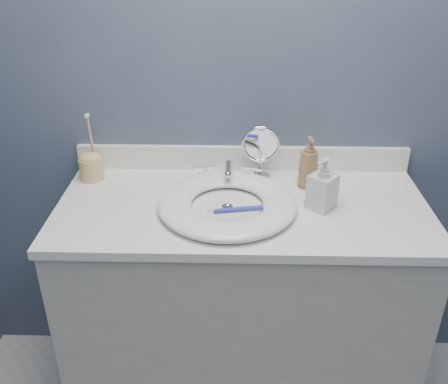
{
  "coord_description": "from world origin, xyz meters",
  "views": [
    {
      "loc": [
        -0.03,
        -0.45,
        1.7
      ],
      "look_at": [
        -0.06,
        0.94,
        0.94
      ],
      "focal_mm": 40.0,
      "sensor_mm": 36.0,
      "label": 1
    }
  ],
  "objects_px": {
    "makeup_mirror": "(261,150)",
    "soap_bottle_clear": "(323,184)",
    "soap_bottle_amber": "(309,162)",
    "toothbrush_holder": "(91,164)"
  },
  "relations": [
    {
      "from": "soap_bottle_clear",
      "to": "toothbrush_holder",
      "type": "relative_size",
      "value": 0.7
    },
    {
      "from": "makeup_mirror",
      "to": "toothbrush_holder",
      "type": "bearing_deg",
      "value": -177.31
    },
    {
      "from": "makeup_mirror",
      "to": "soap_bottle_amber",
      "type": "relative_size",
      "value": 1.09
    },
    {
      "from": "makeup_mirror",
      "to": "soap_bottle_clear",
      "type": "distance_m",
      "value": 0.28
    },
    {
      "from": "soap_bottle_amber",
      "to": "soap_bottle_clear",
      "type": "bearing_deg",
      "value": -85.39
    },
    {
      "from": "soap_bottle_amber",
      "to": "toothbrush_holder",
      "type": "relative_size",
      "value": 0.74
    },
    {
      "from": "soap_bottle_amber",
      "to": "makeup_mirror",
      "type": "bearing_deg",
      "value": 153.94
    },
    {
      "from": "makeup_mirror",
      "to": "soap_bottle_clear",
      "type": "xyz_separation_m",
      "value": [
        0.19,
        -0.21,
        -0.02
      ]
    },
    {
      "from": "soap_bottle_clear",
      "to": "toothbrush_holder",
      "type": "height_order",
      "value": "toothbrush_holder"
    },
    {
      "from": "makeup_mirror",
      "to": "soap_bottle_clear",
      "type": "relative_size",
      "value": 1.15
    }
  ]
}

